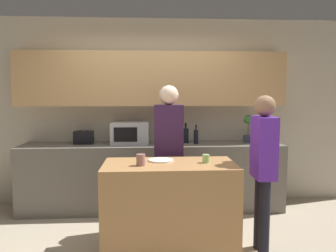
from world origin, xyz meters
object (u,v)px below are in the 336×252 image
object	(u,v)px
cup_0	(206,159)
cup_1	(141,160)
potted_plant	(248,129)
plate_on_island	(161,160)
person_left	(263,161)
person_center	(169,144)
bottle_3	(196,136)
microwave	(130,133)
bottle_1	(178,137)
bottle_0	(172,137)
bottle_2	(186,135)
toaster	(84,137)

from	to	relation	value
cup_0	cup_1	world-z (taller)	cup_1
cup_0	potted_plant	bearing A→B (deg)	57.97
plate_on_island	person_left	distance (m)	1.04
plate_on_island	person_center	bearing A→B (deg)	76.56
potted_plant	bottle_3	world-z (taller)	potted_plant
microwave	potted_plant	world-z (taller)	potted_plant
bottle_1	person_center	bearing A→B (deg)	-103.63
bottle_0	bottle_2	world-z (taller)	bottle_2
potted_plant	bottle_2	world-z (taller)	potted_plant
person_left	person_center	world-z (taller)	person_center
potted_plant	cup_0	world-z (taller)	potted_plant
bottle_2	person_left	xyz separation A→B (m)	(0.62, -1.41, -0.08)
toaster	bottle_3	world-z (taller)	bottle_3
microwave	cup_1	size ratio (longest dim) A/B	4.65
bottle_1	cup_0	xyz separation A→B (m)	(0.16, -1.31, -0.05)
potted_plant	plate_on_island	world-z (taller)	potted_plant
toaster	bottle_1	bearing A→B (deg)	-2.25
bottle_0	person_left	distance (m)	1.63
potted_plant	bottle_2	bearing A→B (deg)	179.96
potted_plant	plate_on_island	size ratio (longest dim) A/B	1.52
bottle_2	cup_0	distance (m)	1.36
cup_1	person_left	distance (m)	1.23
person_left	bottle_2	bearing A→B (deg)	26.62
cup_1	person_left	world-z (taller)	person_left
toaster	bottle_3	xyz separation A→B (m)	(1.56, -0.09, 0.01)
bottle_2	plate_on_island	world-z (taller)	bottle_2
bottle_2	person_center	world-z (taller)	person_center
toaster	cup_1	distance (m)	1.67
microwave	plate_on_island	world-z (taller)	microwave
toaster	plate_on_island	distance (m)	1.61
microwave	bottle_3	size ratio (longest dim) A/B	1.94
toaster	person_left	size ratio (longest dim) A/B	0.16
microwave	cup_1	xyz separation A→B (m)	(0.18, -1.45, -0.09)
bottle_3	person_left	size ratio (longest dim) A/B	0.17
bottle_2	cup_1	world-z (taller)	bottle_2
potted_plant	person_left	xyz separation A→B (m)	(-0.28, -1.41, -0.17)
potted_plant	cup_1	xyz separation A→B (m)	(-1.50, -1.45, -0.14)
bottle_3	person_center	bearing A→B (deg)	-121.89
bottle_1	bottle_2	size ratio (longest dim) A/B	0.85
microwave	bottle_3	bearing A→B (deg)	-5.75
person_left	potted_plant	bearing A→B (deg)	-8.31
bottle_0	plate_on_island	world-z (taller)	bottle_0
bottle_0	bottle_3	xyz separation A→B (m)	(0.33, -0.08, 0.01)
person_left	bottle_3	bearing A→B (deg)	23.17
bottle_0	bottle_3	size ratio (longest dim) A/B	0.90
microwave	person_center	distance (m)	0.92
bottle_2	person_left	bearing A→B (deg)	-66.20
microwave	cup_0	distance (m)	1.60
toaster	plate_on_island	world-z (taller)	toaster
bottle_3	person_left	bearing A→B (deg)	-69.65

